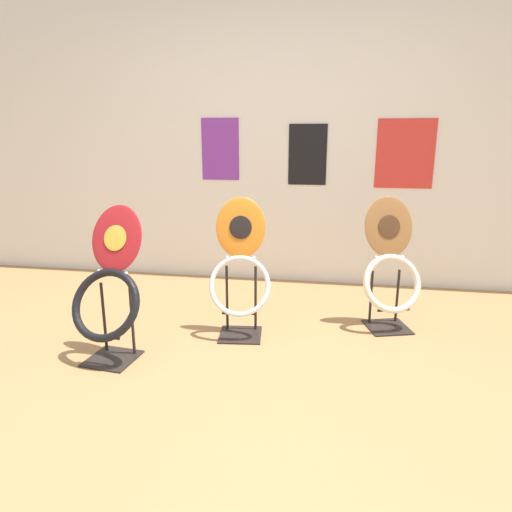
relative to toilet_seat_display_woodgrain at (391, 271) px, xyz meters
name	(u,v)px	position (x,y,z in m)	size (l,w,h in m)	color
ground_plane	(218,414)	(-0.92, -1.22, -0.41)	(14.00, 14.00, 0.00)	#A37547
wall_back	(277,136)	(-0.92, 0.98, 0.89)	(8.00, 0.07, 2.60)	silver
toilet_seat_display_woodgrain	(391,271)	(0.00, 0.00, 0.00)	(0.45, 0.39, 0.91)	black
toilet_seat_display_orange_sun	(240,270)	(-0.99, -0.29, 0.05)	(0.42, 0.33, 0.92)	black
toilet_seat_display_crimson_swirl	(109,291)	(-1.68, -0.75, 0.02)	(0.46, 0.42, 0.91)	black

